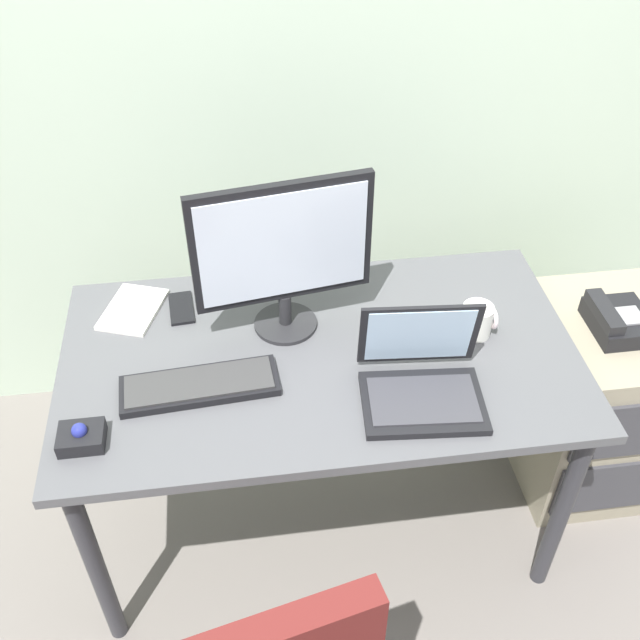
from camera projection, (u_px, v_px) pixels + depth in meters
ground_plane at (320, 510)px, 2.52m from camera, size 8.00×8.00×0.00m
back_wall at (286, 17)px, 2.16m from camera, size 6.00×0.10×2.80m
desk at (320, 373)px, 2.08m from camera, size 1.42×0.79×0.74m
file_cabinet at (589, 399)px, 2.46m from camera, size 0.42×0.53×0.66m
desk_phone at (618, 320)px, 2.21m from camera, size 0.17×0.20×0.09m
monitor_main at (283, 251)px, 1.94m from camera, size 0.49×0.18×0.46m
keyboard at (200, 385)px, 1.92m from camera, size 0.42×0.16×0.03m
laptop at (421, 377)px, 1.88m from camera, size 0.33×0.29×0.24m
trackball_mouse at (81, 437)px, 1.78m from camera, size 0.11×0.09×0.07m
coffee_mug at (478, 320)px, 2.06m from camera, size 0.10×0.09×0.10m
paper_notepad at (133, 309)px, 2.16m from camera, size 0.21×0.25×0.01m
cell_phone at (181, 308)px, 2.17m from camera, size 0.08×0.15×0.01m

